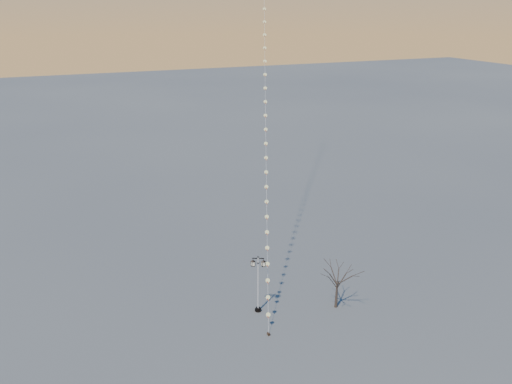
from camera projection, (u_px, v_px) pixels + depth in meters
ground at (276, 338)px, 33.84m from camera, size 300.00×300.00×0.00m
street_lamp at (258, 281)px, 36.01m from camera, size 1.04×0.69×4.37m
bare_tree at (338, 277)px, 36.45m from camera, size 2.17×2.17×3.61m
kite_train at (265, 43)px, 43.58m from camera, size 13.14×31.12×35.47m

